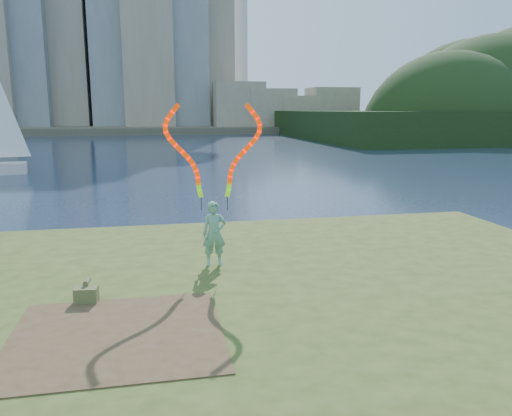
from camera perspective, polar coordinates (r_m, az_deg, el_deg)
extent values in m
plane|color=#17233B|center=(11.49, -3.10, -10.26)|extent=(320.00, 320.00, 0.00)
cube|color=#364518|center=(9.17, -0.74, -15.01)|extent=(20.00, 18.00, 0.30)
cube|color=#364518|center=(9.33, -1.10, -12.83)|extent=(17.00, 15.00, 0.30)
cube|color=#364518|center=(9.42, -1.33, -10.96)|extent=(14.00, 12.00, 0.30)
cube|color=#47331E|center=(8.16, -15.61, -13.80)|extent=(3.20, 3.00, 0.02)
cube|color=#4A4536|center=(105.66, -10.77, 9.02)|extent=(320.00, 40.00, 1.20)
imported|color=#106E3B|center=(11.02, -4.79, -2.95)|extent=(0.54, 0.37, 1.43)
cylinder|color=black|center=(10.96, -6.28, 0.50)|extent=(0.02, 0.02, 0.30)
cylinder|color=black|center=(10.99, -3.30, 0.59)|extent=(0.02, 0.02, 0.30)
cube|color=#4A512C|center=(9.54, -18.82, -9.40)|extent=(0.42, 0.30, 0.29)
cylinder|color=#4A512C|center=(9.65, -18.75, -7.95)|extent=(0.12, 0.27, 0.10)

